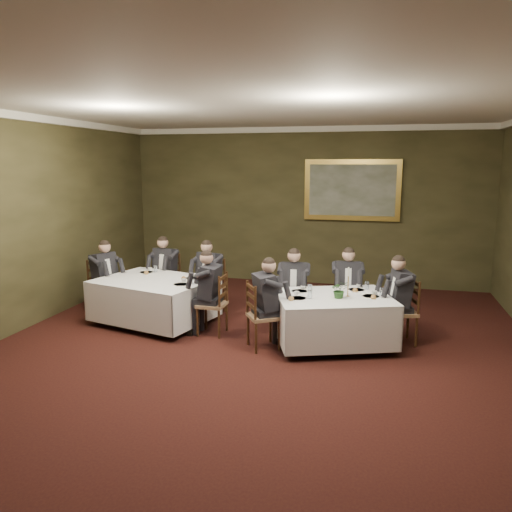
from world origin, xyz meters
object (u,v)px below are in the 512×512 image
at_px(table_main, 333,316).
at_px(diner_sec_endright, 212,303).
at_px(diner_main_backright, 347,297).
at_px(chair_sec_endright, 213,317).
at_px(chair_sec_backright, 211,297).
at_px(chair_sec_endleft, 104,298).
at_px(chair_main_backleft, 294,311).
at_px(table_second, 155,297).
at_px(chair_main_backright, 346,310).
at_px(diner_main_endleft, 264,315).
at_px(diner_sec_backleft, 166,279).
at_px(chair_main_endleft, 263,329).
at_px(painting, 352,190).
at_px(candlestick, 348,285).
at_px(diner_sec_endleft, 104,286).
at_px(diner_main_backleft, 294,298).
at_px(chair_main_endright, 401,325).
at_px(chair_sec_backleft, 167,291).
at_px(centerpiece, 339,289).
at_px(diner_main_endright, 401,310).
at_px(diner_sec_backright, 210,285).

xyz_separation_m(table_main, diner_sec_endright, (-1.93, 0.06, 0.06)).
xyz_separation_m(diner_main_backright, chair_sec_endright, (-2.06, -0.89, -0.23)).
height_order(chair_sec_backright, chair_sec_endleft, same).
distance_m(chair_main_backleft, chair_sec_backright, 1.70).
distance_m(table_second, chair_main_backright, 3.26).
bearing_deg(chair_main_backright, diner_main_endleft, 42.28).
relative_size(chair_main_backleft, diner_sec_backleft, 0.74).
bearing_deg(diner_main_backright, chair_main_endleft, 41.88).
height_order(chair_main_backleft, chair_sec_endleft, same).
height_order(chair_sec_endleft, painting, painting).
bearing_deg(candlestick, chair_main_backright, 93.97).
height_order(table_second, diner_main_backright, diner_main_backright).
distance_m(table_second, chair_sec_endright, 1.20).
bearing_deg(diner_sec_backleft, chair_sec_endleft, 48.43).
distance_m(table_second, diner_sec_endleft, 1.18).
bearing_deg(diner_main_endleft, chair_sec_endleft, -139.90).
xyz_separation_m(table_main, diner_sec_backleft, (-3.32, 1.40, 0.06)).
height_order(diner_main_backleft, chair_sec_endright, diner_main_backleft).
distance_m(table_main, chair_main_backright, 0.99).
distance_m(diner_main_endleft, painting, 4.64).
bearing_deg(chair_main_backright, table_main, 74.74).
height_order(diner_main_endleft, chair_main_endright, diner_main_endleft).
height_order(chair_sec_backleft, centerpiece, centerpiece).
bearing_deg(chair_main_endright, diner_sec_endright, 79.75).
xyz_separation_m(chair_main_endright, diner_sec_endleft, (-5.20, 0.29, 0.23)).
bearing_deg(diner_sec_endright, diner_main_endleft, -112.69).
xyz_separation_m(diner_sec_endleft, candlestick, (4.40, -0.61, 0.42)).
height_order(centerpiece, candlestick, candlestick).
height_order(table_second, diner_sec_endleft, diner_sec_endleft).
distance_m(diner_main_backright, candlestick, 1.01).
xyz_separation_m(diner_main_endright, chair_sec_endright, (-2.91, -0.29, -0.23)).
relative_size(table_second, diner_sec_endleft, 1.61).
height_order(table_second, painting, painting).
bearing_deg(chair_sec_endleft, diner_main_endright, 107.25).
xyz_separation_m(table_main, candlestick, (0.20, 0.04, 0.48)).
distance_m(chair_sec_backleft, diner_sec_backright, 1.03).
bearing_deg(chair_sec_backright, centerpiece, 171.53).
xyz_separation_m(table_second, chair_main_endright, (4.07, 0.00, -0.17)).
distance_m(diner_main_backleft, diner_sec_backright, 1.71).
height_order(diner_main_backleft, diner_main_backright, same).
height_order(diner_main_endleft, chair_sec_backleft, diner_main_endleft).
bearing_deg(table_second, candlestick, -5.51).
bearing_deg(chair_main_backleft, table_main, 131.53).
distance_m(chair_main_backright, diner_sec_endleft, 4.36).
height_order(diner_sec_endleft, candlestick, diner_sec_endleft).
xyz_separation_m(diner_sec_backleft, diner_sec_endright, (1.39, -1.34, 0.00)).
relative_size(chair_main_endright, chair_sec_endright, 1.00).
bearing_deg(table_main, diner_sec_backright, 153.87).
bearing_deg(painting, chair_main_endleft, -103.26).
xyz_separation_m(diner_main_endright, diner_sec_backright, (-3.33, 0.79, 0.00)).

